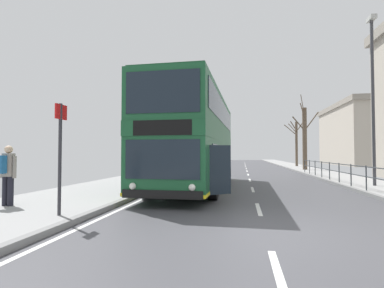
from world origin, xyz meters
TOP-DOWN VIEW (x-y plane):
  - ground at (-0.72, -0.00)m, footprint 15.80×140.00m
  - double_decker_bus_main at (-2.58, 7.43)m, footprint 3.22×11.22m
  - pedestrian_railing_far_kerb at (4.45, 7.48)m, footprint 0.05×22.00m
  - pedestrian_with_backpack at (-7.03, 1.14)m, footprint 0.55×0.55m
  - bus_stop_sign_near at (-4.80, 0.23)m, footprint 0.08×0.44m
  - street_lamp_far_side at (5.58, 8.68)m, footprint 0.28×0.60m
  - bare_tree_far_00 at (5.92, 30.56)m, footprint 1.85×2.80m
  - bare_tree_far_01 at (5.30, 22.63)m, footprint 2.36×1.14m
  - background_building_00 at (18.04, 40.02)m, footprint 10.89×16.77m

SIDE VIEW (x-z plane):
  - ground at x=-0.72m, z-range -0.06..0.14m
  - pedestrian_railing_far_kerb at x=4.45m, z-range 0.31..1.30m
  - pedestrian_with_backpack at x=-7.03m, z-range 0.28..1.98m
  - bus_stop_sign_near at x=-4.80m, z-range 0.45..3.13m
  - double_decker_bus_main at x=-2.58m, z-range 0.10..4.40m
  - bare_tree_far_00 at x=5.92m, z-range 0.34..5.76m
  - bare_tree_far_01 at x=5.30m, z-range -0.29..6.56m
  - background_building_00 at x=18.04m, z-range 0.03..8.79m
  - street_lamp_far_side at x=5.58m, z-range 0.75..8.68m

